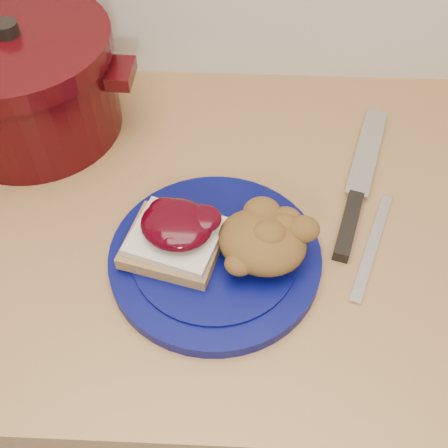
{
  "coord_description": "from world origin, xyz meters",
  "views": [
    {
      "loc": [
        0.07,
        1.03,
        1.47
      ],
      "look_at": [
        0.05,
        1.44,
        0.95
      ],
      "focal_mm": 45.0,
      "sensor_mm": 36.0,
      "label": 1
    }
  ],
  "objects_px": {
    "dutch_oven": "(24,83)",
    "chef_knife": "(354,203)",
    "butter_knife": "(372,245)",
    "plate": "(215,258)"
  },
  "relations": [
    {
      "from": "chef_knife",
      "to": "dutch_oven",
      "type": "height_order",
      "value": "dutch_oven"
    },
    {
      "from": "chef_knife",
      "to": "dutch_oven",
      "type": "distance_m",
      "value": 0.49
    },
    {
      "from": "butter_knife",
      "to": "dutch_oven",
      "type": "relative_size",
      "value": 0.56
    },
    {
      "from": "dutch_oven",
      "to": "chef_knife",
      "type": "bearing_deg",
      "value": -17.48
    },
    {
      "from": "chef_knife",
      "to": "dutch_oven",
      "type": "relative_size",
      "value": 0.9
    },
    {
      "from": "butter_knife",
      "to": "dutch_oven",
      "type": "distance_m",
      "value": 0.52
    },
    {
      "from": "dutch_oven",
      "to": "butter_knife",
      "type": "bearing_deg",
      "value": -23.74
    },
    {
      "from": "plate",
      "to": "chef_knife",
      "type": "relative_size",
      "value": 0.91
    },
    {
      "from": "chef_knife",
      "to": "butter_knife",
      "type": "height_order",
      "value": "chef_knife"
    },
    {
      "from": "butter_knife",
      "to": "dutch_oven",
      "type": "height_order",
      "value": "dutch_oven"
    }
  ]
}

